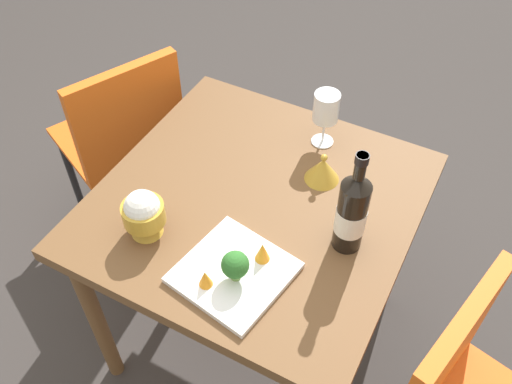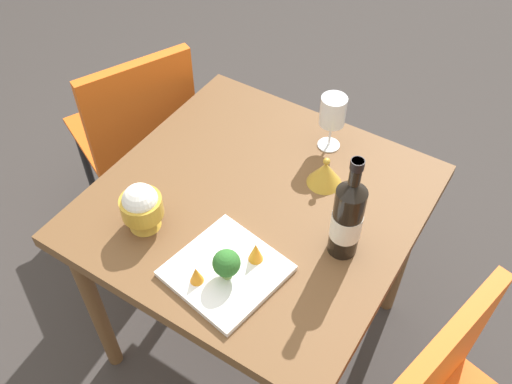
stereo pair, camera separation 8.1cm
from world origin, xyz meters
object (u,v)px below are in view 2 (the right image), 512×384
at_px(serving_plate, 226,271).
at_px(broccoli_floret, 227,264).
at_px(chair_by_wall, 138,127).
at_px(rice_bowl_lid, 325,173).
at_px(carrot_garnish_right, 256,252).
at_px(carrot_garnish_left, 196,275).
at_px(wine_bottle, 347,218).
at_px(rice_bowl, 142,206).
at_px(wine_glass, 333,112).

bearing_deg(serving_plate, broccoli_floret, -136.36).
bearing_deg(chair_by_wall, rice_bowl_lid, -69.66).
relative_size(rice_bowl_lid, carrot_garnish_right, 1.73).
relative_size(chair_by_wall, rice_bowl_lid, 8.50).
xyz_separation_m(carrot_garnish_left, carrot_garnish_right, (0.13, -0.08, 0.00)).
bearing_deg(wine_bottle, serving_plate, 136.63).
height_order(wine_bottle, broccoli_floret, wine_bottle).
distance_m(rice_bowl, carrot_garnish_left, 0.24).
bearing_deg(rice_bowl, carrot_garnish_left, -108.50).
height_order(rice_bowl, serving_plate, rice_bowl).
distance_m(broccoli_floret, carrot_garnish_left, 0.08).
bearing_deg(wine_bottle, rice_bowl_lid, 38.73).
height_order(rice_bowl_lid, broccoli_floret, broccoli_floret).
bearing_deg(broccoli_floret, chair_by_wall, 57.04).
xyz_separation_m(rice_bowl_lid, carrot_garnish_left, (-0.47, 0.10, 0.00)).
bearing_deg(rice_bowl_lid, wine_glass, 22.59).
xyz_separation_m(serving_plate, carrot_garnish_right, (0.07, -0.04, 0.04)).
xyz_separation_m(chair_by_wall, wine_glass, (0.08, -0.73, 0.33)).
relative_size(chair_by_wall, serving_plate, 2.94).
distance_m(serving_plate, carrot_garnish_right, 0.09).
bearing_deg(rice_bowl_lid, chair_by_wall, 85.47).
bearing_deg(wine_glass, serving_plate, -179.94).
xyz_separation_m(wine_bottle, carrot_garnish_left, (-0.28, 0.25, -0.08)).
xyz_separation_m(serving_plate, broccoli_floret, (-0.01, -0.01, 0.06)).
distance_m(wine_glass, rice_bowl, 0.60).
bearing_deg(serving_plate, carrot_garnish_right, -34.70).
height_order(chair_by_wall, broccoli_floret, chair_by_wall).
bearing_deg(rice_bowl_lid, broccoli_floret, 173.67).
bearing_deg(carrot_garnish_right, serving_plate, 145.30).
relative_size(rice_bowl, carrot_garnish_right, 2.45).
relative_size(chair_by_wall, broccoli_floret, 9.91).
bearing_deg(rice_bowl, wine_glass, -26.38).
relative_size(broccoli_floret, carrot_garnish_left, 1.71).
relative_size(chair_by_wall, carrot_garnish_left, 16.97).
relative_size(wine_bottle, carrot_garnish_right, 5.42).
bearing_deg(serving_plate, rice_bowl, 87.62).
relative_size(wine_bottle, broccoli_floret, 3.66).
relative_size(wine_bottle, rice_bowl_lid, 3.14).
relative_size(wine_bottle, rice_bowl, 2.21).
height_order(wine_bottle, serving_plate, wine_bottle).
bearing_deg(rice_bowl, serving_plate, -92.38).
distance_m(chair_by_wall, wine_bottle, 1.02).
distance_m(wine_bottle, rice_bowl, 0.52).
bearing_deg(carrot_garnish_left, wine_bottle, -41.01).
distance_m(serving_plate, carrot_garnish_left, 0.08).
bearing_deg(broccoli_floret, serving_plate, 43.64).
relative_size(rice_bowl_lid, broccoli_floret, 1.17).
xyz_separation_m(chair_by_wall, serving_plate, (-0.47, -0.73, 0.21)).
distance_m(wine_bottle, carrot_garnish_right, 0.24).
distance_m(rice_bowl_lid, broccoli_floret, 0.42).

